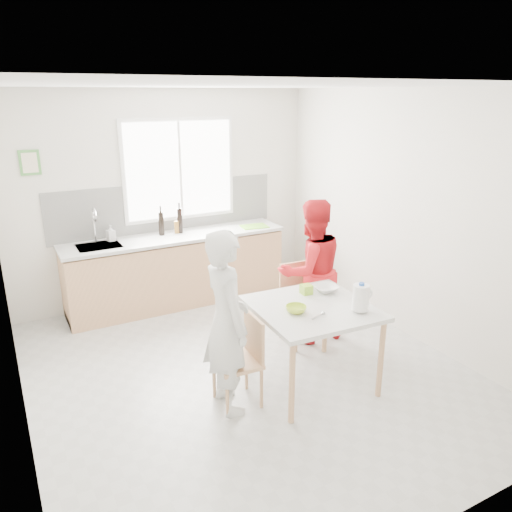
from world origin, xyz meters
The scene contains 21 objects.
ground centered at (0.00, 0.00, 0.00)m, with size 4.50×4.50×0.00m, color #B7B7B2.
room_shell centered at (0.00, 0.00, 1.64)m, with size 4.50×4.50×4.50m.
window centered at (0.20, 2.23, 1.70)m, with size 1.50×0.06×1.30m.
backsplash centered at (0.00, 2.24, 1.23)m, with size 3.00×0.02×0.65m, color white.
picture_frame centered at (-1.55, 2.23, 1.90)m, with size 0.22×0.03×0.28m.
kitchen_counter centered at (0.00, 1.95, 0.42)m, with size 2.84×0.64×1.37m.
dining_table centered at (0.44, -0.48, 0.71)m, with size 1.09×1.09×0.80m.
chair_left centered at (-0.25, -0.44, 0.45)m, with size 0.39×0.39×0.81m.
chair_far centered at (0.83, 0.32, 0.48)m, with size 0.43×0.43×0.88m.
person_white centered at (-0.40, -0.43, 0.81)m, with size 0.59×0.39×1.62m, color silver.
person_red centered at (0.95, 0.30, 0.80)m, with size 0.77×0.60×1.59m, color red.
bowl_green centered at (0.23, -0.51, 0.82)m, with size 0.19×0.19×0.06m, color #B0D230.
bowl_white centered at (0.75, -0.24, 0.82)m, with size 0.24×0.24×0.06m, color silver.
milk_jug centered at (0.74, -0.77, 0.93)m, with size 0.20×0.14×0.25m.
green_box centered at (0.55, -0.20, 0.84)m, with size 0.10×0.10×0.09m, color #8FC42D.
spoon centered at (0.34, -0.69, 0.81)m, with size 0.01×0.01×0.16m, color #A5A5AA.
cutting_board centered at (1.08, 1.84, 0.93)m, with size 0.35×0.25×0.01m, color #75CB2E.
wine_bottle_a centered at (0.10, 2.04, 1.08)m, with size 0.07×0.07×0.32m, color black.
wine_bottle_b centered at (-0.14, 2.05, 1.07)m, with size 0.07×0.07×0.30m, color black.
jar_amber centered at (0.05, 2.03, 1.00)m, with size 0.06×0.06×0.16m, color brown.
soap_bottle centered at (-0.77, 2.09, 1.02)m, with size 0.09×0.09×0.20m, color #999999.
Camera 1 is at (-2.00, -3.89, 2.65)m, focal length 35.00 mm.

